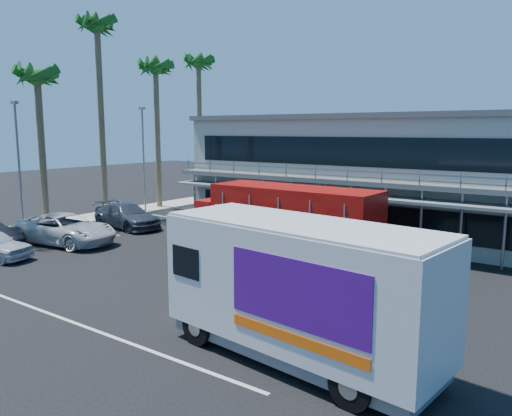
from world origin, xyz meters
The scene contains 14 objects.
ground centered at (0.00, 0.00, 0.00)m, with size 120.00×120.00×0.00m, color black.
building centered at (3.00, 14.94, 3.66)m, with size 22.40×12.00×7.30m.
curb_strip centered at (-15.00, 6.00, 0.08)m, with size 3.00×32.00×0.16m, color #A5A399.
palm_c centered at (-14.90, 3.00, 9.21)m, with size 2.80×2.80×10.75m.
palm_d centered at (-15.20, 8.00, 12.80)m, with size 2.80×2.80×14.75m.
palm_e centered at (-14.70, 13.00, 10.57)m, with size 2.80×2.80×12.25m.
palm_f centered at (-15.10, 18.50, 11.47)m, with size 2.80×2.80×13.25m.
light_pole_near centered at (-14.20, 1.00, 4.50)m, with size 0.50×0.25×8.09m.
light_pole_far centered at (-14.20, 11.00, 4.50)m, with size 0.50×0.25×8.09m.
red_truck centered at (2.25, 5.02, 2.02)m, with size 10.97×2.85×3.68m.
white_van centered at (8.63, -3.96, 2.09)m, with size 8.31×3.65×3.93m.
parked_car_c centered at (-9.50, 0.80, 0.86)m, with size 2.84×6.16×1.71m, color #BCBCBE.
parked_car_d centered at (-10.37, 5.94, 0.80)m, with size 2.24×5.52×1.60m, color #303440.
parked_car_e centered at (-12.50, 7.20, 0.71)m, with size 1.69×4.19×1.43m, color slate.
Camera 1 is at (15.31, -15.39, 6.40)m, focal length 35.00 mm.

